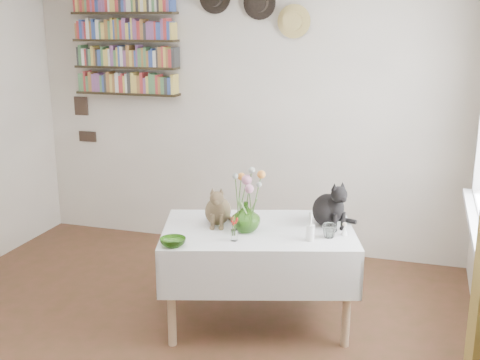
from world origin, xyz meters
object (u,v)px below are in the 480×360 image
(dining_table, at_px, (258,252))
(tabby_cat, at_px, (218,204))
(flower_vase, at_px, (246,217))
(bookshelf_unit, at_px, (126,45))
(black_cat, at_px, (327,202))

(dining_table, bearing_deg, tabby_cat, 176.56)
(flower_vase, xyz_separation_m, bookshelf_unit, (-1.56, 1.40, 1.05))
(bookshelf_unit, bearing_deg, flower_vase, -41.87)
(black_cat, xyz_separation_m, bookshelf_unit, (-2.06, 1.11, 0.98))
(tabby_cat, xyz_separation_m, flower_vase, (0.23, -0.09, -0.04))
(dining_table, relative_size, flower_vase, 7.22)
(tabby_cat, height_order, black_cat, black_cat)
(dining_table, height_order, black_cat, black_cat)
(dining_table, xyz_separation_m, tabby_cat, (-0.30, 0.02, 0.31))
(tabby_cat, xyz_separation_m, black_cat, (0.73, 0.20, 0.02))
(bookshelf_unit, bearing_deg, black_cat, -28.36)
(flower_vase, bearing_deg, tabby_cat, 158.35)
(dining_table, distance_m, black_cat, 0.59)
(dining_table, bearing_deg, black_cat, 26.54)
(dining_table, bearing_deg, bookshelf_unit, 140.83)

